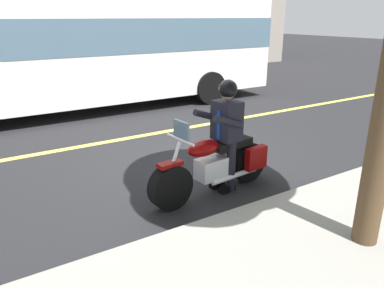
# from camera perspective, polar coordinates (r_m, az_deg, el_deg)

# --- Properties ---
(ground_plane) EXTENTS (80.00, 80.00, 0.00)m
(ground_plane) POSITION_cam_1_polar(r_m,az_deg,el_deg) (6.87, -0.70, -3.11)
(ground_plane) COLOR black
(lane_center_stripe) EXTENTS (60.00, 0.16, 0.01)m
(lane_center_stripe) POSITION_cam_1_polar(r_m,az_deg,el_deg) (8.54, -7.66, 1.29)
(lane_center_stripe) COLOR #E5DB4C
(lane_center_stripe) RESTS_ON ground_plane
(motorcycle_main) EXTENTS (2.22, 0.74, 1.26)m
(motorcycle_main) POSITION_cam_1_polar(r_m,az_deg,el_deg) (5.65, 3.71, -3.27)
(motorcycle_main) COLOR black
(motorcycle_main) RESTS_ON ground_plane
(rider_main) EXTENTS (0.66, 0.60, 1.74)m
(rider_main) POSITION_cam_1_polar(r_m,az_deg,el_deg) (5.58, 5.28, 2.75)
(rider_main) COLOR black
(rider_main) RESTS_ON ground_plane
(bus_near) EXTENTS (11.05, 2.70, 3.30)m
(bus_near) POSITION_cam_1_polar(r_m,az_deg,el_deg) (11.07, -15.24, 14.78)
(bus_near) COLOR white
(bus_near) RESTS_ON ground_plane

